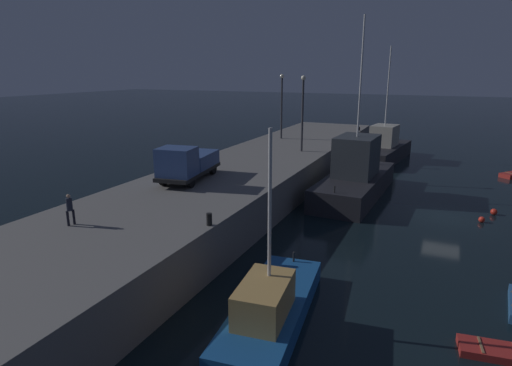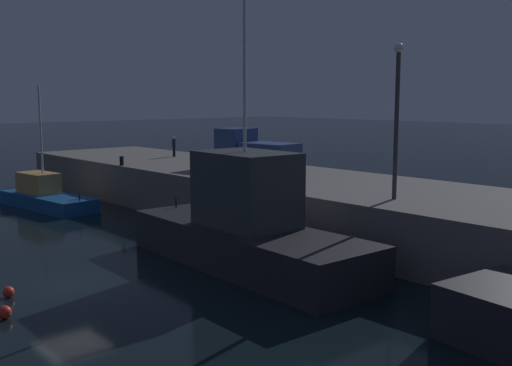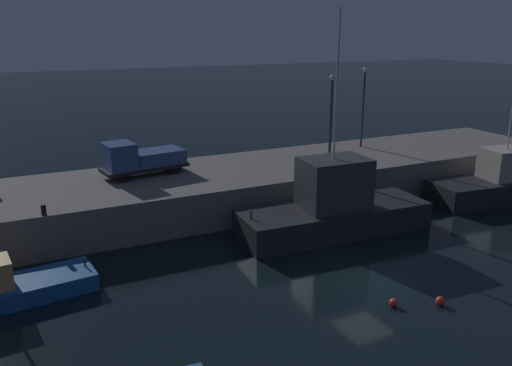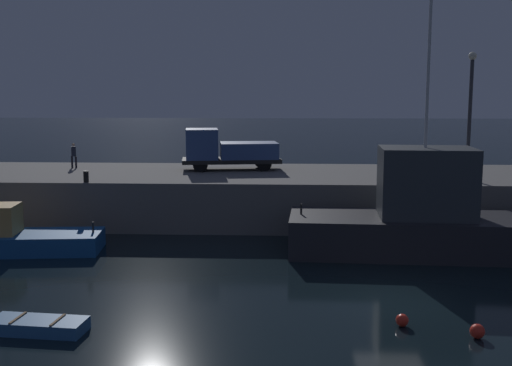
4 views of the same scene
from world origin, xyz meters
name	(u,v)px [view 3 (image 3 of 4)]	position (x,y,z in m)	size (l,w,h in m)	color
ground_plane	(365,285)	(0.00, 0.00, 0.00)	(320.00, 320.00, 0.00)	black
pier_quay	(244,185)	(0.00, 15.09, 1.37)	(56.72, 9.57, 2.73)	slate
fishing_trawler_red	(334,208)	(2.66, 6.93, 1.67)	(12.85, 4.65, 14.10)	#232328
fishing_boat_white	(502,183)	(18.38, 6.94, 1.29)	(12.15, 5.18, 12.63)	#232328
mooring_buoy_near	(440,301)	(2.04, -3.21, 0.23)	(0.46, 0.46, 0.46)	red
mooring_buoy_mid	(393,303)	(-0.09, -2.32, 0.21)	(0.41, 0.41, 0.41)	red
lamp_post_west	(331,113)	(6.09, 12.74, 6.83)	(0.44, 0.44, 6.91)	#38383D
lamp_post_east	(363,100)	(12.47, 17.23, 6.86)	(0.44, 0.44, 6.96)	#38383D
utility_truck	(140,159)	(-7.54, 16.41, 3.96)	(6.31, 3.14, 2.54)	black
bollard_west	(44,210)	(-14.51, 10.62, 3.04)	(0.28, 0.28, 0.61)	black
bollard_central	(502,148)	(22.48, 10.61, 2.97)	(0.28, 0.28, 0.47)	black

